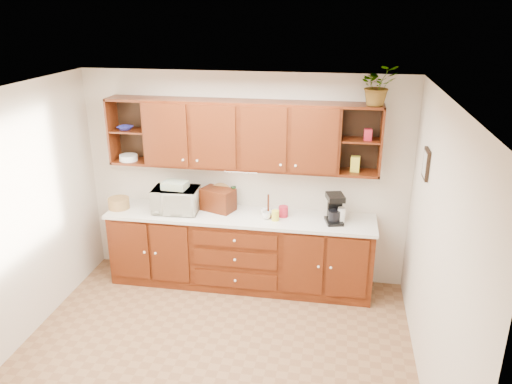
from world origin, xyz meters
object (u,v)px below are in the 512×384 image
at_px(bread_box, 218,199).
at_px(coffee_maker, 335,209).
at_px(microwave, 176,200).
at_px(potted_plant, 378,85).

relative_size(bread_box, coffee_maker, 1.13).
xyz_separation_m(microwave, potted_plant, (2.28, 0.14, 1.42)).
xyz_separation_m(coffee_maker, potted_plant, (0.38, 0.13, 1.40)).
bearing_deg(bread_box, coffee_maker, 15.09).
bearing_deg(potted_plant, microwave, -176.60).
bearing_deg(microwave, coffee_maker, -3.16).
height_order(microwave, coffee_maker, coffee_maker).
xyz_separation_m(microwave, coffee_maker, (1.91, 0.01, 0.02)).
relative_size(microwave, coffee_maker, 1.56).
distance_m(bread_box, coffee_maker, 1.42).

